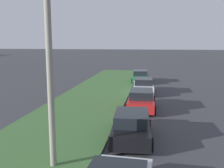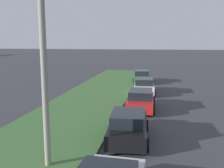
{
  "view_description": "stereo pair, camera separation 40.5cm",
  "coord_description": "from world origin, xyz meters",
  "px_view_note": "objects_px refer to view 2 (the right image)",
  "views": [
    {
      "loc": [
        -2.05,
        2.96,
        4.9
      ],
      "look_at": [
        18.3,
        6.24,
        1.44
      ],
      "focal_mm": 41.18,
      "sensor_mm": 36.0,
      "label": 1
    },
    {
      "loc": [
        -1.98,
        2.56,
        4.9
      ],
      "look_at": [
        18.3,
        6.24,
        1.44
      ],
      "focal_mm": 41.18,
      "sensor_mm": 36.0,
      "label": 2
    }
  ],
  "objects_px": {
    "parked_car_red": "(141,100)",
    "parked_car_green": "(142,76)",
    "streetlight": "(52,55)",
    "parked_car_white": "(144,86)",
    "parked_car_black": "(128,126)"
  },
  "relations": [
    {
      "from": "parked_car_black",
      "to": "parked_car_white",
      "type": "distance_m",
      "value": 11.7
    },
    {
      "from": "parked_car_green",
      "to": "streetlight",
      "type": "xyz_separation_m",
      "value": [
        -21.77,
        1.91,
        3.67
      ]
    },
    {
      "from": "parked_car_red",
      "to": "parked_car_white",
      "type": "distance_m",
      "value": 5.85
    },
    {
      "from": "parked_car_black",
      "to": "parked_car_red",
      "type": "height_order",
      "value": "same"
    },
    {
      "from": "parked_car_white",
      "to": "streetlight",
      "type": "relative_size",
      "value": 0.59
    },
    {
      "from": "parked_car_white",
      "to": "parked_car_green",
      "type": "height_order",
      "value": "same"
    },
    {
      "from": "parked_car_red",
      "to": "parked_car_black",
      "type": "bearing_deg",
      "value": 176.86
    },
    {
      "from": "parked_car_black",
      "to": "parked_car_red",
      "type": "xyz_separation_m",
      "value": [
        5.85,
        -0.21,
        0.0
      ]
    },
    {
      "from": "parked_car_red",
      "to": "parked_car_green",
      "type": "distance_m",
      "value": 12.49
    },
    {
      "from": "parked_car_white",
      "to": "parked_car_green",
      "type": "bearing_deg",
      "value": 1.99
    },
    {
      "from": "parked_car_red",
      "to": "parked_car_white",
      "type": "xyz_separation_m",
      "value": [
        5.85,
        0.1,
        0.0
      ]
    },
    {
      "from": "parked_car_black",
      "to": "streetlight",
      "type": "distance_m",
      "value": 5.59
    },
    {
      "from": "parked_car_red",
      "to": "streetlight",
      "type": "height_order",
      "value": "streetlight"
    },
    {
      "from": "parked_car_black",
      "to": "parked_car_green",
      "type": "bearing_deg",
      "value": -1.59
    },
    {
      "from": "parked_car_red",
      "to": "parked_car_white",
      "type": "bearing_deg",
      "value": -0.13
    }
  ]
}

